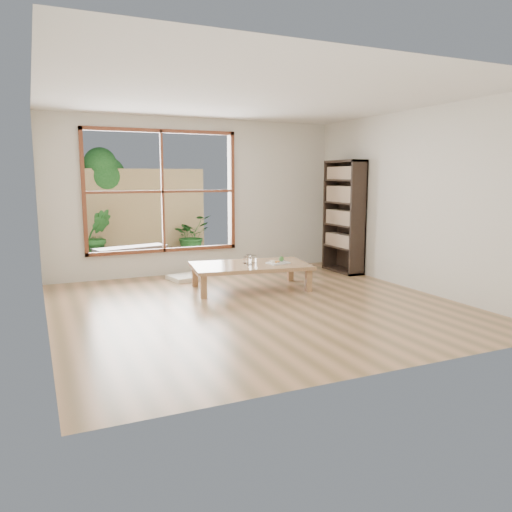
{
  "coord_description": "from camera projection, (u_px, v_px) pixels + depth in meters",
  "views": [
    {
      "loc": [
        -2.58,
        -5.72,
        1.65
      ],
      "look_at": [
        0.24,
        0.53,
        0.55
      ],
      "focal_mm": 35.0,
      "sensor_mm": 36.0,
      "label": 1
    }
  ],
  "objects": [
    {
      "name": "garden_bench",
      "position": [
        131.0,
        250.0,
        8.77
      ],
      "size": [
        1.32,
        0.67,
        0.4
      ],
      "rotation": [
        0.0,
        0.0,
        0.25
      ],
      "color": "black",
      "rests_on": "deck"
    },
    {
      "name": "ground",
      "position": [
        256.0,
        305.0,
        6.46
      ],
      "size": [
        5.0,
        5.0,
        0.0
      ],
      "primitive_type": "plane",
      "color": "tan",
      "rests_on": "ground"
    },
    {
      "name": "bamboo_fence",
      "position": [
        138.0,
        213.0,
        10.18
      ],
      "size": [
        2.8,
        0.06,
        1.8
      ],
      "primitive_type": "cube",
      "color": "tan",
      "rests_on": "ground"
    },
    {
      "name": "garden_tree",
      "position": [
        100.0,
        177.0,
        10.06
      ],
      "size": [
        1.04,
        0.85,
        2.22
      ],
      "color": "#4C3D2D",
      "rests_on": "ground"
    },
    {
      "name": "food_tray",
      "position": [
        279.0,
        262.0,
        7.39
      ],
      "size": [
        0.34,
        0.27,
        0.1
      ],
      "rotation": [
        0.0,
        0.0,
        0.19
      ],
      "color": "white",
      "rests_on": "low_table"
    },
    {
      "name": "floor_cushion",
      "position": [
        185.0,
        278.0,
        8.03
      ],
      "size": [
        0.56,
        0.56,
        0.07
      ],
      "primitive_type": "cube",
      "rotation": [
        0.0,
        0.0,
        0.2
      ],
      "color": "white",
      "rests_on": "ground"
    },
    {
      "name": "glass_small",
      "position": [
        245.0,
        260.0,
        7.38
      ],
      "size": [
        0.07,
        0.07,
        0.09
      ],
      "primitive_type": "cylinder",
      "color": "silver",
      "rests_on": "low_table"
    },
    {
      "name": "bookshelf",
      "position": [
        344.0,
        217.0,
        8.58
      ],
      "size": [
        0.31,
        0.86,
        1.92
      ],
      "primitive_type": "cube",
      "color": "black",
      "rests_on": "ground"
    },
    {
      "name": "low_table",
      "position": [
        250.0,
        267.0,
        7.34
      ],
      "size": [
        1.83,
        1.2,
        0.37
      ],
      "rotation": [
        0.0,
        0.0,
        -0.15
      ],
      "color": "#9D794C",
      "rests_on": "ground"
    },
    {
      "name": "shrub_right",
      "position": [
        191.0,
        235.0,
        10.31
      ],
      "size": [
        0.95,
        0.9,
        0.83
      ],
      "primitive_type": "imported",
      "rotation": [
        0.0,
        0.0,
        0.43
      ],
      "color": "#255C22",
      "rests_on": "deck"
    },
    {
      "name": "deck",
      "position": [
        150.0,
        265.0,
        9.42
      ],
      "size": [
        2.8,
        2.0,
        0.05
      ],
      "primitive_type": "cube",
      "color": "#352D27",
      "rests_on": "ground"
    },
    {
      "name": "shrub_left",
      "position": [
        97.0,
        236.0,
        9.43
      ],
      "size": [
        0.6,
        0.5,
        1.01
      ],
      "primitive_type": "imported",
      "rotation": [
        0.0,
        0.0,
        0.09
      ],
      "color": "#255C22",
      "rests_on": "deck"
    },
    {
      "name": "glass_tall",
      "position": [
        249.0,
        260.0,
        7.26
      ],
      "size": [
        0.08,
        0.08,
        0.15
      ],
      "primitive_type": "cylinder",
      "color": "silver",
      "rests_on": "low_table"
    },
    {
      "name": "glass_mid",
      "position": [
        254.0,
        259.0,
        7.43
      ],
      "size": [
        0.08,
        0.08,
        0.11
      ],
      "primitive_type": "cylinder",
      "color": "silver",
      "rests_on": "low_table"
    },
    {
      "name": "glass_short",
      "position": [
        246.0,
        260.0,
        7.43
      ],
      "size": [
        0.07,
        0.07,
        0.1
      ],
      "primitive_type": "cylinder",
      "color": "silver",
      "rests_on": "low_table"
    }
  ]
}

